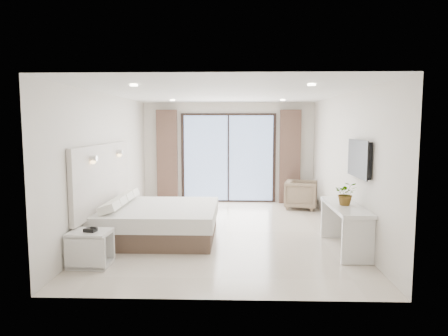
{
  "coord_description": "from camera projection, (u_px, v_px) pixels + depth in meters",
  "views": [
    {
      "loc": [
        0.2,
        -7.71,
        2.11
      ],
      "look_at": [
        -0.04,
        0.4,
        1.22
      ],
      "focal_mm": 32.0,
      "sensor_mm": 36.0,
      "label": 1
    }
  ],
  "objects": [
    {
      "name": "ground",
      "position": [
        225.0,
        231.0,
        7.9
      ],
      "size": [
        6.2,
        6.2,
        0.0
      ],
      "primitive_type": "plane",
      "color": "beige",
      "rests_on": "ground"
    },
    {
      "name": "room_shell",
      "position": [
        217.0,
        150.0,
        8.41
      ],
      "size": [
        4.62,
        6.22,
        2.72
      ],
      "color": "silver",
      "rests_on": "ground"
    },
    {
      "name": "bed",
      "position": [
        158.0,
        221.0,
        7.46
      ],
      "size": [
        2.12,
        2.02,
        0.73
      ],
      "color": "brown",
      "rests_on": "ground"
    },
    {
      "name": "nightstand",
      "position": [
        90.0,
        249.0,
        5.94
      ],
      "size": [
        0.61,
        0.51,
        0.53
      ],
      "rotation": [
        0.0,
        0.0,
        -0.05
      ],
      "color": "silver",
      "rests_on": "ground"
    },
    {
      "name": "phone",
      "position": [
        90.0,
        230.0,
        5.88
      ],
      "size": [
        0.19,
        0.16,
        0.06
      ],
      "primitive_type": "cube",
      "rotation": [
        0.0,
        0.0,
        -0.18
      ],
      "color": "black",
      "rests_on": "nightstand"
    },
    {
      "name": "console_desk",
      "position": [
        345.0,
        217.0,
        6.68
      ],
      "size": [
        0.5,
        1.6,
        0.77
      ],
      "color": "silver",
      "rests_on": "ground"
    },
    {
      "name": "plant",
      "position": [
        346.0,
        196.0,
        6.63
      ],
      "size": [
        0.43,
        0.46,
        0.31
      ],
      "primitive_type": "imported",
      "rotation": [
        0.0,
        0.0,
        -0.2
      ],
      "color": "#33662D",
      "rests_on": "console_desk"
    },
    {
      "name": "armchair",
      "position": [
        301.0,
        193.0,
        10.03
      ],
      "size": [
        0.86,
        0.9,
        0.78
      ],
      "primitive_type": "imported",
      "rotation": [
        0.0,
        0.0,
        1.34
      ],
      "color": "#876E58",
      "rests_on": "ground"
    }
  ]
}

